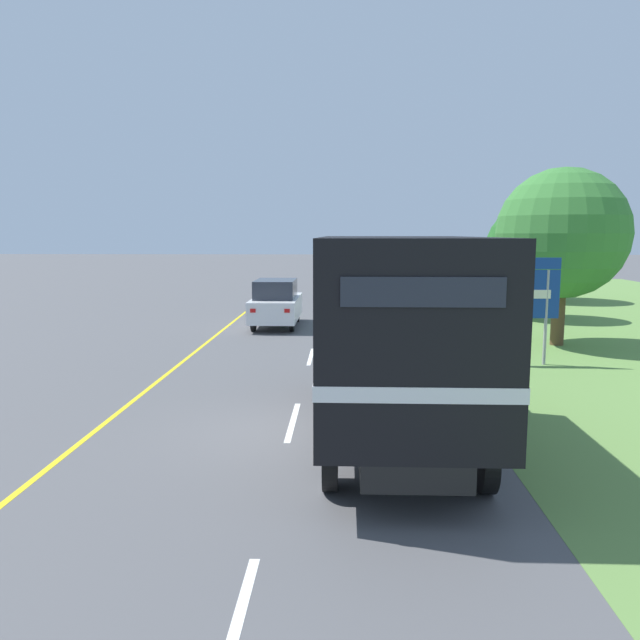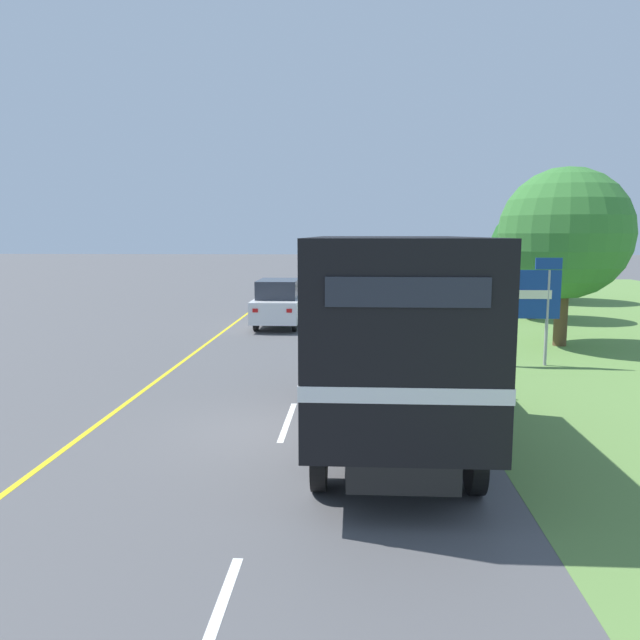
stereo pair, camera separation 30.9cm
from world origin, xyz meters
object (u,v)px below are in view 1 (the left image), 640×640
Objects in this scene: lead_car_grey_ahead at (357,274)px; roadside_tree_near at (562,234)px; highway_sign at (520,296)px; delineator_post at (491,375)px; lead_car_white at (276,303)px; horse_trailer_truck at (396,329)px; roadside_tree_mid at (529,248)px; roadside_tree_far at (536,237)px.

roadside_tree_near is (6.30, -21.01, 2.68)m from lead_car_grey_ahead.
highway_sign is 4.22m from delineator_post.
horse_trailer_truck is at bearing -74.97° from lead_car_white.
delineator_post is at bearing 50.78° from horse_trailer_truck.
lead_car_grey_ahead is 0.77× the size of roadside_tree_near.
highway_sign is 4.29m from roadside_tree_near.
lead_car_grey_ahead is 28.01m from delineator_post.
highway_sign is 10.42m from roadside_tree_mid.
roadside_tree_near is at bearing -20.86° from lead_car_white.
roadside_tree_far reaches higher than horse_trailer_truck.
roadside_tree_near is 6.74m from roadside_tree_mid.
roadside_tree_near is 1.00× the size of roadside_tree_far.
highway_sign reaches higher than delineator_post.
lead_car_grey_ahead is 0.77× the size of roadside_tree_far.
roadside_tree_far is at bearing 71.28° from roadside_tree_mid.
lead_car_grey_ahead is at bearing 90.16° from horse_trailer_truck.
roadside_tree_near is 6.16× the size of delineator_post.
horse_trailer_truck is 11.78m from roadside_tree_near.
delineator_post is (2.53, -27.89, -0.51)m from lead_car_grey_ahead.
roadside_tree_far is (2.56, 7.57, 0.42)m from roadside_tree_mid.
roadside_tree_far is 22.50m from delineator_post.
lead_car_grey_ahead is at bearing 99.61° from highway_sign.
lead_car_grey_ahead is at bearing 106.69° from roadside_tree_near.
horse_trailer_truck is at bearing -113.19° from roadside_tree_mid.
lead_car_grey_ahead is 12.12m from roadside_tree_far.
lead_car_white is 10.44m from highway_sign.
roadside_tree_mid is 14.54m from delineator_post.
lead_car_grey_ahead is at bearing 116.53° from roadside_tree_mid.
roadside_tree_near is 14.63m from roadside_tree_far.
roadside_tree_mid is (3.06, 9.90, 1.12)m from highway_sign.
roadside_tree_near is at bearing -97.45° from roadside_tree_mid.
roadside_tree_mid is (0.87, 6.65, -0.63)m from roadside_tree_near.
horse_trailer_truck is 30.89m from lead_car_grey_ahead.
roadside_tree_far is at bearing 72.16° from highway_sign.
horse_trailer_truck is 7.75m from highway_sign.
horse_trailer_truck is at bearing -129.22° from delineator_post.
roadside_tree_far reaches higher than roadside_tree_mid.
roadside_tree_mid is (7.17, -14.35, 2.05)m from lead_car_grey_ahead.
lead_car_grey_ahead reaches higher than delineator_post.
roadside_tree_near is at bearing 57.83° from horse_trailer_truck.
lead_car_grey_ahead is 24.62m from highway_sign.
highway_sign reaches higher than lead_car_white.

